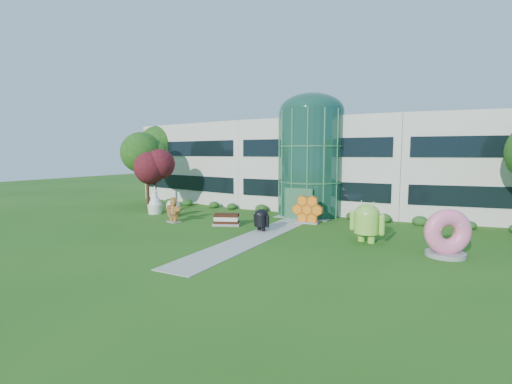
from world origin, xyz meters
The scene contains 14 objects.
ground centered at (0.00, 0.00, 0.00)m, with size 140.00×140.00×0.00m, color #215114.
building centered at (0.00, 18.00, 4.65)m, with size 46.00×15.00×9.30m, color beige, non-canonical shape.
atrium centered at (0.00, 12.00, 4.90)m, with size 6.00×6.00×9.80m, color #194738.
walkway centered at (0.00, 2.00, 0.02)m, with size 2.40×20.00×0.04m, color #9E9E93.
tree_red centered at (-15.50, 7.50, 3.00)m, with size 4.00×4.00×6.00m, color #3F0C14, non-canonical shape.
trees_backdrop centered at (0.00, 13.00, 4.20)m, with size 52.00×8.00×8.40m, color #1D4010, non-canonical shape.
android_green centered at (7.10, 3.21, 1.51)m, with size 2.66×1.77×3.01m, color #88D042, non-canonical shape.
android_black centered at (-0.63, 2.99, 0.99)m, with size 1.75×1.17×1.99m, color black, non-canonical shape.
donut centered at (11.80, 1.85, 1.39)m, with size 2.68×1.29×2.79m, color #E75876, non-canonical shape.
gingerbread centered at (-8.92, 2.73, 1.08)m, with size 2.35×0.90×2.17m, color brown, non-canonical shape.
ice_cream_sandwich centered at (-4.16, 3.62, 0.49)m, with size 2.19×1.10×0.98m, color black, non-canonical shape.
honeycomb centered at (1.33, 7.61, 1.07)m, with size 2.72×0.97×2.14m, color orange, non-canonical shape.
froyo centered at (-13.55, 5.39, 1.34)m, with size 1.56×1.56×2.68m, color white, non-canonical shape.
cupcake centered at (-10.88, 4.96, 0.82)m, with size 1.37×1.37×1.64m, color white, non-canonical shape.
Camera 1 is at (12.00, -21.49, 5.88)m, focal length 26.00 mm.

